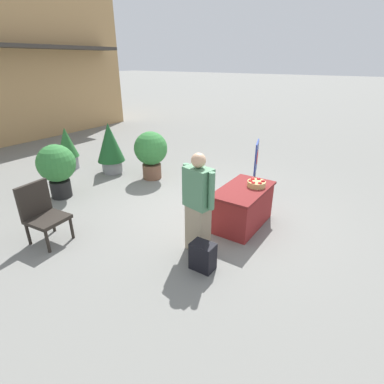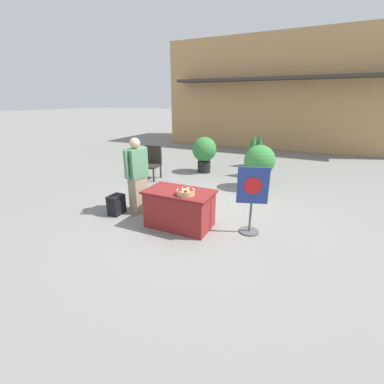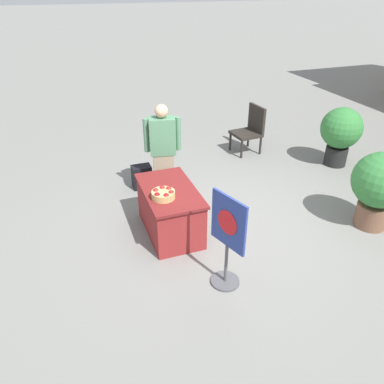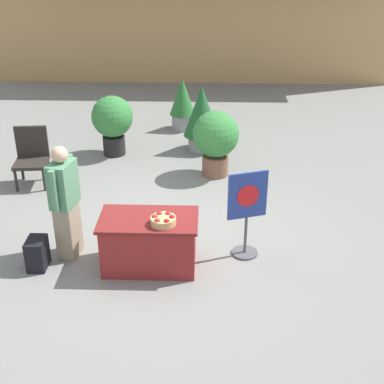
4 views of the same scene
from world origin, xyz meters
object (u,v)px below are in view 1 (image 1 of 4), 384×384
person_visitor (198,204)px  potted_plant_near_left (67,147)px  potted_plant_far_right (57,166)px  potted_plant_far_left (110,146)px  poster_board (255,168)px  display_table (242,207)px  apple_basket (256,183)px  backpack (203,256)px  patio_chair (42,211)px  potted_plant_near_right (151,151)px

person_visitor → potted_plant_near_left: (1.31, 5.09, -0.21)m
potted_plant_near_left → potted_plant_far_right: size_ratio=0.97×
potted_plant_far_left → potted_plant_far_right: bearing=-171.4°
potted_plant_far_left → poster_board: bearing=-80.1°
display_table → apple_basket: bearing=-35.0°
potted_plant_near_left → person_visitor: bearing=-104.4°
potted_plant_far_left → potted_plant_far_right: size_ratio=1.13×
person_visitor → backpack: person_visitor is taller
patio_chair → potted_plant_far_right: potted_plant_far_right is taller
display_table → potted_plant_near_left: potted_plant_near_left is taller
potted_plant_far_left → patio_chair: bearing=-151.3°
patio_chair → display_table: bearing=36.9°
poster_board → potted_plant_near_left: poster_board is taller
potted_plant_near_left → potted_plant_near_right: bearing=-73.7°
patio_chair → potted_plant_near_right: 3.21m
backpack → potted_plant_far_left: 4.70m
potted_plant_far_left → potted_plant_far_right: 1.74m
display_table → potted_plant_far_right: 4.00m
person_visitor → poster_board: (2.40, 0.09, -0.15)m
backpack → potted_plant_far_right: size_ratio=0.36×
patio_chair → potted_plant_near_left: (2.48, 2.82, 0.07)m
poster_board → potted_plant_near_left: (-1.10, 5.00, -0.05)m
poster_board → potted_plant_far_left: size_ratio=0.93×
display_table → backpack: (-1.48, -0.08, -0.15)m
backpack → potted_plant_far_left: bearing=63.3°
potted_plant_near_right → potted_plant_far_right: size_ratio=1.02×
potted_plant_near_right → patio_chair: bearing=-172.5°
potted_plant_near_right → potted_plant_near_left: size_ratio=1.05×
person_visitor → potted_plant_far_right: bearing=101.4°
backpack → poster_board: bearing=8.3°
potted_plant_far_right → person_visitor: bearing=-90.4°
backpack → poster_board: poster_board is taller
patio_chair → potted_plant_far_right: 1.80m
poster_board → potted_plant_near_right: 2.63m
backpack → potted_plant_near_right: bearing=51.8°
apple_basket → potted_plant_near_left: (-0.02, 5.46, -0.17)m
poster_board → potted_plant_far_right: poster_board is taller
poster_board → potted_plant_far_left: bearing=171.8°
apple_basket → patio_chair: 3.64m
backpack → poster_board: (2.76, 0.40, 0.45)m
display_table → potted_plant_far_right: size_ratio=1.09×
potted_plant_far_right → poster_board: bearing=-55.9°
apple_basket → potted_plant_far_right: bearing=108.1°
person_visitor → backpack: (-0.36, -0.32, -0.60)m
display_table → apple_basket: (0.20, -0.14, 0.42)m
backpack → patio_chair: size_ratio=0.42×
person_visitor → potted_plant_near_right: (2.01, 2.69, -0.11)m
backpack → potted_plant_far_left: size_ratio=0.32×
apple_basket → patio_chair: patio_chair is taller
person_visitor → potted_plant_far_right: 3.60m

